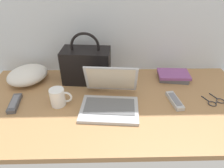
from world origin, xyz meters
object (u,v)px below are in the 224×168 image
Objects in this scene: handbag at (86,65)px; cushion at (28,75)px; eyeglasses at (216,102)px; coffee_mug at (58,97)px; laptop at (110,98)px; remote_control_far at (175,101)px; remote_control_near at (15,103)px; book_stack at (173,76)px.

handbag is 1.26× the size of cushion.
eyeglasses is at bearing -18.81° from handbag.
handbag reaches higher than coffee_mug.
laptop reaches higher than remote_control_far.
laptop reaches higher than remote_control_near.
remote_control_near is 0.99× the size of remote_control_far.
book_stack is (-0.17, 0.26, 0.02)m from eyeglasses.
remote_control_near is 0.90m from remote_control_far.
remote_control_far is 0.50× the size of handbag.
cushion reaches higher than eyeglasses.
remote_control_far is (0.65, 0.01, -0.04)m from coffee_mug.
cushion is at bearing 167.62° from eyeglasses.
book_stack is at bearing 76.39° from remote_control_far.
handbag reaches higher than cushion.
handbag is (0.14, 0.25, 0.06)m from coffee_mug.
remote_control_near is (-0.53, 0.01, -0.03)m from laptop.
book_stack is at bearing 0.67° from cushion.
coffee_mug is at bearing -160.07° from book_stack.
remote_control_near is at bearing -165.07° from book_stack.
coffee_mug is 0.25m from remote_control_near.
remote_control_near is 1.00m from book_stack.
eyeglasses is 0.31m from book_stack.
remote_control_far is 0.78× the size of book_stack.
remote_control_far is (0.37, 0.01, -0.03)m from laptop.
laptop is 0.61m from eyeglasses.
remote_control_far is 1.25× the size of eyeglasses.
cushion is (-0.39, -0.01, -0.07)m from handbag.
laptop is 0.29m from coffee_mug.
eyeglasses is 0.62× the size of book_stack.
eyeglasses is at bearing -12.38° from cushion.
eyeglasses is at bearing 0.70° from laptop.
laptop is at bearing -179.30° from eyeglasses.
handbag is at bearing -179.50° from book_stack.
handbag reaches higher than laptop.
cushion is at bearing 134.99° from coffee_mug.
coffee_mug is 0.37× the size of handbag.
handbag reaches higher than eyeglasses.
eyeglasses is (1.14, -0.00, -0.01)m from remote_control_near.
remote_control_near is at bearing -146.93° from handbag.
cushion is (-1.14, 0.25, 0.05)m from eyeglasses.
coffee_mug is 0.58× the size of book_stack.
coffee_mug is at bearing -179.53° from remote_control_far.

